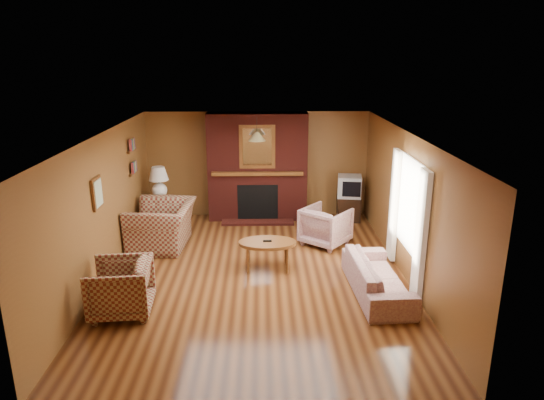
{
  "coord_description": "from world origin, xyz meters",
  "views": [
    {
      "loc": [
        0.1,
        -7.59,
        3.63
      ],
      "look_at": [
        0.27,
        0.6,
        1.15
      ],
      "focal_mm": 32.0,
      "sensor_mm": 36.0,
      "label": 1
    }
  ],
  "objects_px": {
    "plaid_loveseat": "(162,225)",
    "floral_armchair": "(326,226)",
    "floral_sofa": "(377,277)",
    "side_table": "(161,212)",
    "fireplace": "(258,168)",
    "coffee_table": "(267,244)",
    "plaid_armchair": "(120,288)",
    "tv_stand": "(348,208)",
    "crt_tv": "(349,186)",
    "table_lamp": "(159,181)"
  },
  "relations": [
    {
      "from": "plaid_loveseat",
      "to": "crt_tv",
      "type": "xyz_separation_m",
      "value": [
        3.9,
        1.46,
        0.36
      ]
    },
    {
      "from": "plaid_armchair",
      "to": "floral_sofa",
      "type": "distance_m",
      "value": 3.89
    },
    {
      "from": "plaid_loveseat",
      "to": "floral_armchair",
      "type": "relative_size",
      "value": 1.6
    },
    {
      "from": "fireplace",
      "to": "floral_armchair",
      "type": "height_order",
      "value": "fireplace"
    },
    {
      "from": "coffee_table",
      "to": "table_lamp",
      "type": "bearing_deg",
      "value": 135.85
    },
    {
      "from": "fireplace",
      "to": "plaid_armchair",
      "type": "xyz_separation_m",
      "value": [
        -1.95,
        -4.23,
        -0.79
      ]
    },
    {
      "from": "plaid_armchair",
      "to": "floral_armchair",
      "type": "height_order",
      "value": "plaid_armchair"
    },
    {
      "from": "fireplace",
      "to": "plaid_armchair",
      "type": "relative_size",
      "value": 2.75
    },
    {
      "from": "fireplace",
      "to": "tv_stand",
      "type": "xyz_separation_m",
      "value": [
        2.05,
        -0.18,
        -0.9
      ]
    },
    {
      "from": "plaid_loveseat",
      "to": "coffee_table",
      "type": "height_order",
      "value": "plaid_loveseat"
    },
    {
      "from": "floral_armchair",
      "to": "side_table",
      "type": "xyz_separation_m",
      "value": [
        -3.45,
        1.09,
        -0.05
      ]
    },
    {
      "from": "fireplace",
      "to": "side_table",
      "type": "height_order",
      "value": "fireplace"
    },
    {
      "from": "floral_sofa",
      "to": "tv_stand",
      "type": "distance_m",
      "value": 3.51
    },
    {
      "from": "coffee_table",
      "to": "table_lamp",
      "type": "relative_size",
      "value": 1.47
    },
    {
      "from": "coffee_table",
      "to": "tv_stand",
      "type": "relative_size",
      "value": 1.8
    },
    {
      "from": "plaid_loveseat",
      "to": "fireplace",
      "type": "bearing_deg",
      "value": 135.49
    },
    {
      "from": "plaid_armchair",
      "to": "tv_stand",
      "type": "distance_m",
      "value": 5.69
    },
    {
      "from": "plaid_loveseat",
      "to": "floral_armchair",
      "type": "distance_m",
      "value": 3.2
    },
    {
      "from": "table_lamp",
      "to": "side_table",
      "type": "bearing_deg",
      "value": 0.0
    },
    {
      "from": "plaid_armchair",
      "to": "table_lamp",
      "type": "height_order",
      "value": "table_lamp"
    },
    {
      "from": "plaid_armchair",
      "to": "floral_armchair",
      "type": "relative_size",
      "value": 1.05
    },
    {
      "from": "floral_sofa",
      "to": "tv_stand",
      "type": "relative_size",
      "value": 3.39
    },
    {
      "from": "coffee_table",
      "to": "table_lamp",
      "type": "xyz_separation_m",
      "value": [
        -2.29,
        2.22,
        0.58
      ]
    },
    {
      "from": "fireplace",
      "to": "plaid_loveseat",
      "type": "height_order",
      "value": "fireplace"
    },
    {
      "from": "table_lamp",
      "to": "crt_tv",
      "type": "relative_size",
      "value": 1.17
    },
    {
      "from": "fireplace",
      "to": "crt_tv",
      "type": "xyz_separation_m",
      "value": [
        2.05,
        -0.19,
        -0.39
      ]
    },
    {
      "from": "fireplace",
      "to": "floral_sofa",
      "type": "height_order",
      "value": "fireplace"
    },
    {
      "from": "floral_sofa",
      "to": "floral_armchair",
      "type": "xyz_separation_m",
      "value": [
        -0.55,
        2.07,
        0.1
      ]
    },
    {
      "from": "plaid_loveseat",
      "to": "floral_sofa",
      "type": "bearing_deg",
      "value": 65.16
    },
    {
      "from": "plaid_loveseat",
      "to": "crt_tv",
      "type": "relative_size",
      "value": 2.27
    },
    {
      "from": "floral_armchair",
      "to": "coffee_table",
      "type": "height_order",
      "value": "floral_armchair"
    },
    {
      "from": "fireplace",
      "to": "plaid_loveseat",
      "type": "distance_m",
      "value": 2.59
    },
    {
      "from": "coffee_table",
      "to": "crt_tv",
      "type": "height_order",
      "value": "crt_tv"
    },
    {
      "from": "tv_stand",
      "to": "fireplace",
      "type": "bearing_deg",
      "value": 178.95
    },
    {
      "from": "floral_armchair",
      "to": "coffee_table",
      "type": "relative_size",
      "value": 0.83
    },
    {
      "from": "crt_tv",
      "to": "floral_sofa",
      "type": "bearing_deg",
      "value": -92.45
    },
    {
      "from": "floral_sofa",
      "to": "side_table",
      "type": "distance_m",
      "value": 5.1
    },
    {
      "from": "floral_armchair",
      "to": "crt_tv",
      "type": "xyz_separation_m",
      "value": [
        0.7,
        1.43,
        0.42
      ]
    },
    {
      "from": "fireplace",
      "to": "coffee_table",
      "type": "relative_size",
      "value": 2.4
    },
    {
      "from": "floral_armchair",
      "to": "table_lamp",
      "type": "xyz_separation_m",
      "value": [
        -3.45,
        1.09,
        0.66
      ]
    },
    {
      "from": "floral_armchair",
      "to": "table_lamp",
      "type": "bearing_deg",
      "value": 22.06
    },
    {
      "from": "tv_stand",
      "to": "crt_tv",
      "type": "relative_size",
      "value": 0.96
    },
    {
      "from": "crt_tv",
      "to": "tv_stand",
      "type": "bearing_deg",
      "value": 90.0
    },
    {
      "from": "coffee_table",
      "to": "crt_tv",
      "type": "relative_size",
      "value": 1.72
    },
    {
      "from": "side_table",
      "to": "tv_stand",
      "type": "relative_size",
      "value": 1.18
    },
    {
      "from": "table_lamp",
      "to": "coffee_table",
      "type": "bearing_deg",
      "value": -44.15
    },
    {
      "from": "floral_armchair",
      "to": "coffee_table",
      "type": "xyz_separation_m",
      "value": [
        -1.16,
        -1.13,
        0.08
      ]
    },
    {
      "from": "floral_sofa",
      "to": "floral_armchair",
      "type": "distance_m",
      "value": 2.14
    },
    {
      "from": "fireplace",
      "to": "table_lamp",
      "type": "relative_size",
      "value": 3.53
    },
    {
      "from": "coffee_table",
      "to": "plaid_loveseat",
      "type": "bearing_deg",
      "value": 151.66
    }
  ]
}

